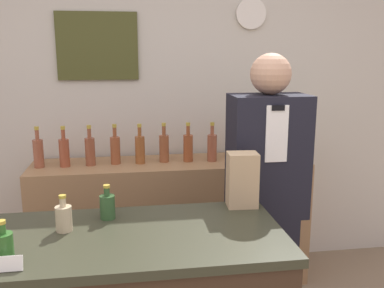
# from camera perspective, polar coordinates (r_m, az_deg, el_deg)

# --- Properties ---
(back_wall) EXTENTS (5.20, 0.09, 2.70)m
(back_wall) POSITION_cam_1_polar(r_m,az_deg,el_deg) (3.33, -5.09, 5.76)
(back_wall) COLOR beige
(back_wall) RESTS_ON ground_plane
(back_shelf) EXTENTS (2.00, 0.47, 0.94)m
(back_shelf) POSITION_cam_1_polar(r_m,az_deg,el_deg) (3.28, -2.71, -10.38)
(back_shelf) COLOR #9E754C
(back_shelf) RESTS_ON ground_plane
(shopkeeper) EXTENTS (0.44, 0.27, 1.72)m
(shopkeeper) POSITION_cam_1_polar(r_m,az_deg,el_deg) (2.55, 9.80, -7.91)
(shopkeeper) COLOR black
(shopkeeper) RESTS_ON ground_plane
(potted_plant) EXTENTS (0.28, 0.28, 0.36)m
(potted_plant) POSITION_cam_1_polar(r_m,az_deg,el_deg) (3.25, 12.70, 1.46)
(potted_plant) COLOR #B27047
(potted_plant) RESTS_ON back_shelf
(paper_bag) EXTENTS (0.16, 0.12, 0.28)m
(paper_bag) POSITION_cam_1_polar(r_m,az_deg,el_deg) (2.18, 6.72, -4.76)
(paper_bag) COLOR tan
(paper_bag) RESTS_ON display_counter
(price_card_right) EXTENTS (0.09, 0.02, 0.06)m
(price_card_right) POSITION_cam_1_polar(r_m,az_deg,el_deg) (1.72, -23.13, -14.47)
(price_card_right) COLOR white
(price_card_right) RESTS_ON display_counter
(counter_bottle_1) EXTENTS (0.07, 0.07, 0.16)m
(counter_bottle_1) POSITION_cam_1_polar(r_m,az_deg,el_deg) (1.78, -23.82, -12.38)
(counter_bottle_1) COLOR #2A5B23
(counter_bottle_1) RESTS_ON display_counter
(counter_bottle_2) EXTENTS (0.07, 0.07, 0.16)m
(counter_bottle_2) POSITION_cam_1_polar(r_m,az_deg,el_deg) (1.98, -16.73, -9.37)
(counter_bottle_2) COLOR tan
(counter_bottle_2) RESTS_ON display_counter
(counter_bottle_3) EXTENTS (0.07, 0.07, 0.16)m
(counter_bottle_3) POSITION_cam_1_polar(r_m,az_deg,el_deg) (2.07, -11.21, -8.09)
(counter_bottle_3) COLOR #2E502A
(counter_bottle_3) RESTS_ON display_counter
(shelf_bottle_0) EXTENTS (0.07, 0.07, 0.29)m
(shelf_bottle_0) POSITION_cam_1_polar(r_m,az_deg,el_deg) (3.14, -19.80, -1.03)
(shelf_bottle_0) COLOR brown
(shelf_bottle_0) RESTS_ON back_shelf
(shelf_bottle_1) EXTENTS (0.07, 0.07, 0.29)m
(shelf_bottle_1) POSITION_cam_1_polar(r_m,az_deg,el_deg) (3.10, -16.67, -0.98)
(shelf_bottle_1) COLOR brown
(shelf_bottle_1) RESTS_ON back_shelf
(shelf_bottle_2) EXTENTS (0.07, 0.07, 0.29)m
(shelf_bottle_2) POSITION_cam_1_polar(r_m,az_deg,el_deg) (3.09, -13.44, -0.83)
(shelf_bottle_2) COLOR brown
(shelf_bottle_2) RESTS_ON back_shelf
(shelf_bottle_3) EXTENTS (0.07, 0.07, 0.29)m
(shelf_bottle_3) POSITION_cam_1_polar(r_m,az_deg,el_deg) (3.10, -10.19, -0.67)
(shelf_bottle_3) COLOR brown
(shelf_bottle_3) RESTS_ON back_shelf
(shelf_bottle_4) EXTENTS (0.07, 0.07, 0.29)m
(shelf_bottle_4) POSITION_cam_1_polar(r_m,az_deg,el_deg) (3.08, -6.95, -0.62)
(shelf_bottle_4) COLOR brown
(shelf_bottle_4) RESTS_ON back_shelf
(shelf_bottle_5) EXTENTS (0.07, 0.07, 0.29)m
(shelf_bottle_5) POSITION_cam_1_polar(r_m,az_deg,el_deg) (3.11, -3.75, -0.44)
(shelf_bottle_5) COLOR brown
(shelf_bottle_5) RESTS_ON back_shelf
(shelf_bottle_6) EXTENTS (0.07, 0.07, 0.29)m
(shelf_bottle_6) POSITION_cam_1_polar(r_m,az_deg,el_deg) (3.12, -0.52, -0.39)
(shelf_bottle_6) COLOR brown
(shelf_bottle_6) RESTS_ON back_shelf
(shelf_bottle_7) EXTENTS (0.07, 0.07, 0.29)m
(shelf_bottle_7) POSITION_cam_1_polar(r_m,az_deg,el_deg) (3.13, 2.69, -0.35)
(shelf_bottle_7) COLOR brown
(shelf_bottle_7) RESTS_ON back_shelf
(shelf_bottle_8) EXTENTS (0.07, 0.07, 0.29)m
(shelf_bottle_8) POSITION_cam_1_polar(r_m,az_deg,el_deg) (3.18, 5.73, -0.19)
(shelf_bottle_8) COLOR brown
(shelf_bottle_8) RESTS_ON back_shelf
(shelf_bottle_9) EXTENTS (0.07, 0.07, 0.29)m
(shelf_bottle_9) POSITION_cam_1_polar(r_m,az_deg,el_deg) (3.23, 8.75, -0.10)
(shelf_bottle_9) COLOR brown
(shelf_bottle_9) RESTS_ON back_shelf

